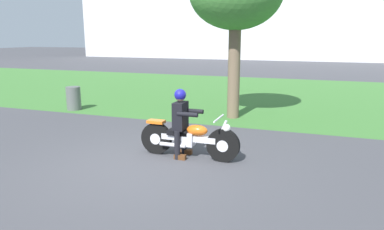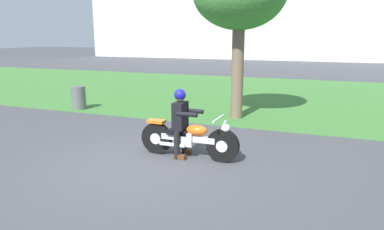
# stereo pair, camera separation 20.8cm
# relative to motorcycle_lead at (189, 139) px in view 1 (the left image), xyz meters

# --- Properties ---
(ground) EXTENTS (120.00, 120.00, 0.00)m
(ground) POSITION_rel_motorcycle_lead_xyz_m (-0.59, -0.79, -0.40)
(ground) COLOR #424247
(grass_verge) EXTENTS (60.00, 12.00, 0.01)m
(grass_verge) POSITION_rel_motorcycle_lead_xyz_m (-0.59, 8.73, -0.40)
(grass_verge) COLOR #3D7533
(grass_verge) RESTS_ON ground
(motorcycle_lead) EXTENTS (2.12, 0.66, 0.89)m
(motorcycle_lead) POSITION_rel_motorcycle_lead_xyz_m (0.00, 0.00, 0.00)
(motorcycle_lead) COLOR black
(motorcycle_lead) RESTS_ON ground
(rider_lead) EXTENTS (0.55, 0.48, 1.41)m
(rider_lead) POSITION_rel_motorcycle_lead_xyz_m (-0.17, 0.00, 0.42)
(rider_lead) COLOR black
(rider_lead) RESTS_ON ground
(trash_can) EXTENTS (0.47, 0.47, 0.79)m
(trash_can) POSITION_rel_motorcycle_lead_xyz_m (-5.31, 3.21, -0.01)
(trash_can) COLOR #595E5B
(trash_can) RESTS_ON ground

